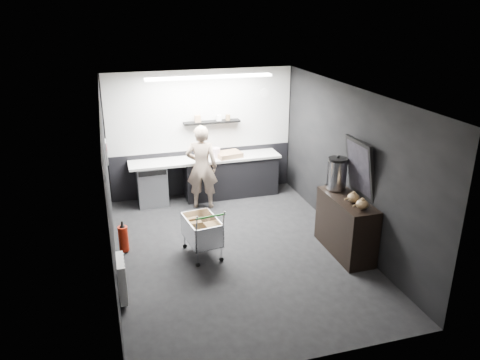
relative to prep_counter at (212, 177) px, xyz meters
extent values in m
plane|color=black|center=(-0.14, -2.42, -0.46)|extent=(5.50, 5.50, 0.00)
plane|color=silver|center=(-0.14, -2.42, 2.24)|extent=(5.50, 5.50, 0.00)
plane|color=black|center=(-0.14, 0.33, 0.89)|extent=(5.50, 0.00, 5.50)
plane|color=black|center=(-0.14, -5.17, 0.89)|extent=(5.50, 0.00, 5.50)
plane|color=black|center=(-2.14, -2.42, 0.89)|extent=(0.00, 5.50, 5.50)
plane|color=black|center=(1.86, -2.42, 0.89)|extent=(0.00, 5.50, 5.50)
cube|color=silver|center=(-0.14, 0.31, 1.39)|extent=(3.95, 0.02, 1.70)
cube|color=black|center=(-0.14, 0.31, 0.04)|extent=(3.95, 0.02, 1.00)
cube|color=black|center=(0.06, 0.20, 1.16)|extent=(1.20, 0.22, 0.04)
cylinder|color=white|center=(1.26, 0.30, 1.69)|extent=(0.20, 0.03, 0.20)
cube|color=white|center=(-2.12, -1.12, 1.09)|extent=(0.02, 0.30, 0.40)
cube|color=red|center=(-2.11, -1.12, 1.16)|extent=(0.02, 0.22, 0.10)
cube|color=white|center=(-2.08, -3.32, -0.11)|extent=(0.10, 0.50, 0.60)
cube|color=white|center=(-0.14, -0.57, 2.21)|extent=(2.40, 0.20, 0.04)
cube|color=black|center=(0.41, 0.00, -0.03)|extent=(2.00, 0.56, 0.85)
cube|color=beige|center=(-0.14, 0.00, 0.42)|extent=(3.20, 0.60, 0.05)
cube|color=#9EA0A5|center=(-1.29, 0.00, -0.03)|extent=(0.60, 0.58, 0.85)
cube|color=black|center=(-1.29, -0.30, 0.32)|extent=(0.56, 0.02, 0.10)
imported|color=beige|center=(-0.31, -0.45, 0.41)|extent=(0.73, 0.59, 1.74)
cube|color=silver|center=(-0.73, -2.38, -0.18)|extent=(0.59, 0.82, 0.02)
cube|color=silver|center=(-0.96, -2.38, 0.01)|extent=(0.13, 0.75, 0.40)
cube|color=silver|center=(-0.49, -2.38, 0.01)|extent=(0.13, 0.75, 0.40)
cube|color=silver|center=(-0.73, -2.75, 0.01)|extent=(0.49, 0.09, 0.40)
cube|color=silver|center=(-0.73, -2.02, 0.01)|extent=(0.49, 0.09, 0.40)
cylinder|color=silver|center=(-0.93, -2.72, -0.31)|extent=(0.02, 0.02, 0.27)
cylinder|color=silver|center=(-0.52, -2.72, -0.31)|extent=(0.02, 0.02, 0.27)
cylinder|color=silver|center=(-0.93, -2.05, -0.31)|extent=(0.02, 0.02, 0.27)
cylinder|color=silver|center=(-0.52, -2.05, -0.31)|extent=(0.02, 0.02, 0.27)
cylinder|color=green|center=(-0.73, -2.81, 0.43)|extent=(0.49, 0.10, 0.03)
cube|color=brown|center=(-0.83, -2.29, 0.00)|extent=(0.25, 0.29, 0.34)
cube|color=brown|center=(-0.60, -2.49, -0.02)|extent=(0.23, 0.27, 0.30)
cylinder|color=black|center=(-0.93, -2.72, -0.42)|extent=(0.07, 0.04, 0.07)
cylinder|color=black|center=(-0.93, -2.05, -0.42)|extent=(0.07, 0.04, 0.07)
cylinder|color=black|center=(-0.52, -2.72, -0.42)|extent=(0.07, 0.04, 0.07)
cylinder|color=black|center=(-0.52, -2.05, -0.42)|extent=(0.07, 0.04, 0.07)
cube|color=black|center=(1.60, -2.96, 0.03)|extent=(0.49, 1.30, 0.98)
cylinder|color=silver|center=(1.60, -2.53, 0.79)|extent=(0.33, 0.33, 0.50)
cylinder|color=black|center=(1.60, -2.53, 1.06)|extent=(0.33, 0.33, 0.04)
sphere|color=black|center=(1.60, -2.53, 1.11)|extent=(0.05, 0.05, 0.05)
ellipsoid|color=brown|center=(1.60, -3.12, 0.61)|extent=(0.20, 0.20, 0.16)
ellipsoid|color=brown|center=(1.60, -3.39, 0.61)|extent=(0.20, 0.20, 0.16)
cube|color=black|center=(1.80, -2.91, 1.01)|extent=(0.22, 0.76, 0.97)
cube|color=black|center=(1.78, -2.91, 1.01)|extent=(0.16, 0.65, 0.84)
cylinder|color=#AA1E0B|center=(-1.99, -1.92, -0.21)|extent=(0.17, 0.17, 0.44)
cone|color=black|center=(-1.99, -1.92, 0.04)|extent=(0.11, 0.11, 0.07)
cylinder|color=black|center=(-1.99, -1.92, 0.08)|extent=(0.03, 0.03, 0.07)
cube|color=#9C7653|center=(0.36, -0.05, 0.49)|extent=(0.58, 0.48, 0.10)
cylinder|color=silver|center=(0.08, 0.00, 0.54)|extent=(0.20, 0.20, 0.20)
cube|color=white|center=(-0.26, -0.05, 0.52)|extent=(0.20, 0.17, 0.16)
camera|label=1|loc=(-2.05, -9.20, 3.53)|focal=35.00mm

